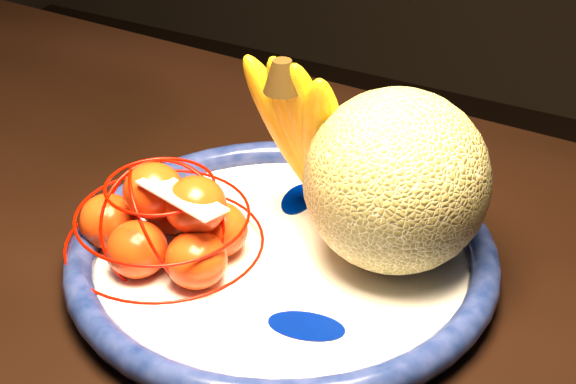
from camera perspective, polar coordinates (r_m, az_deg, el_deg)
The scene contains 5 objects.
fruit_bowl at distance 0.72m, azimuth -0.39°, elevation -4.15°, with size 0.35×0.35×0.03m.
cantaloupe at distance 0.69m, azimuth 7.03°, elevation 0.71°, with size 0.15×0.15×0.15m, color olive.
banana_bunch at distance 0.73m, azimuth 1.23°, elevation 4.13°, with size 0.11×0.11×0.17m.
mandarin_bag at distance 0.71m, azimuth -7.83°, elevation -2.02°, with size 0.20×0.20×0.10m.
price_tag at distance 0.67m, azimuth -6.86°, elevation -0.26°, with size 0.07×0.03×0.00m, color white.
Camera 1 is at (0.48, -0.28, 1.23)m, focal length 55.00 mm.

